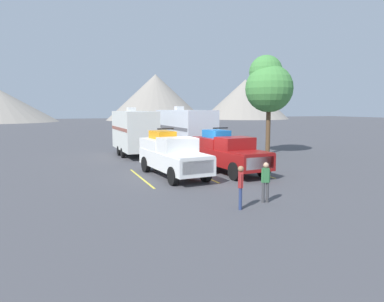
# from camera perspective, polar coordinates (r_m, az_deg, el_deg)

# --- Properties ---
(ground_plane) EXTENTS (240.00, 240.00, 0.00)m
(ground_plane) POSITION_cam_1_polar(r_m,az_deg,el_deg) (19.43, 1.79, -4.07)
(ground_plane) COLOR #47474C
(pickup_truck_a) EXTENTS (2.51, 6.04, 2.60)m
(pickup_truck_a) POSITION_cam_1_polar(r_m,az_deg,el_deg) (19.29, -3.35, -0.54)
(pickup_truck_a) COLOR white
(pickup_truck_a) RESTS_ON ground
(pickup_truck_b) EXTENTS (2.56, 5.85, 2.59)m
(pickup_truck_b) POSITION_cam_1_polar(r_m,az_deg,el_deg) (20.47, 5.80, -0.15)
(pickup_truck_b) COLOR maroon
(pickup_truck_b) RESTS_ON ground
(lot_stripe_a) EXTENTS (0.12, 5.50, 0.01)m
(lot_stripe_a) POSITION_cam_1_polar(r_m,az_deg,el_deg) (19.05, -8.28, -4.35)
(lot_stripe_a) COLOR gold
(lot_stripe_a) RESTS_ON ground
(lot_stripe_b) EXTENTS (0.12, 5.50, 0.01)m
(lot_stripe_b) POSITION_cam_1_polar(r_m,az_deg,el_deg) (20.04, 1.04, -3.72)
(lot_stripe_b) COLOR gold
(lot_stripe_b) RESTS_ON ground
(lot_stripe_c) EXTENTS (0.12, 5.50, 0.01)m
(lot_stripe_c) POSITION_cam_1_polar(r_m,az_deg,el_deg) (21.50, 9.28, -3.08)
(lot_stripe_c) COLOR gold
(lot_stripe_c) RESTS_ON ground
(camper_trailer_a) EXTENTS (2.52, 7.27, 3.80)m
(camper_trailer_a) POSITION_cam_1_polar(r_m,az_deg,el_deg) (27.72, -9.37, 3.30)
(camper_trailer_a) COLOR silver
(camper_trailer_a) RESTS_ON ground
(camper_trailer_b) EXTENTS (2.58, 8.92, 3.89)m
(camper_trailer_b) POSITION_cam_1_polar(r_m,az_deg,el_deg) (28.20, -1.28, 3.55)
(camper_trailer_b) COLOR silver
(camper_trailer_b) RESTS_ON ground
(person_a) EXTENTS (0.28, 0.33, 1.62)m
(person_a) POSITION_cam_1_polar(r_m,az_deg,el_deg) (13.05, 7.91, -5.39)
(person_a) COLOR navy
(person_a) RESTS_ON ground
(person_b) EXTENTS (0.34, 0.25, 1.61)m
(person_b) POSITION_cam_1_polar(r_m,az_deg,el_deg) (14.14, 11.90, -4.56)
(person_b) COLOR #3F3F42
(person_b) RESTS_ON ground
(tree_a) EXTENTS (3.86, 3.86, 8.03)m
(tree_a) POSITION_cam_1_polar(r_m,az_deg,el_deg) (29.59, 12.32, 10.53)
(tree_a) COLOR brown
(tree_a) RESTS_ON ground
(mountain_ridge) EXTENTS (148.28, 39.17, 14.74)m
(mountain_ridge) POSITION_cam_1_polar(r_m,az_deg,el_deg) (111.51, -12.58, 8.12)
(mountain_ridge) COLOR gray
(mountain_ridge) RESTS_ON ground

